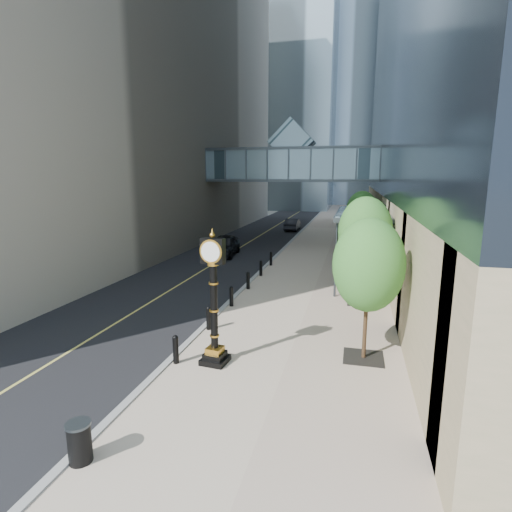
{
  "coord_description": "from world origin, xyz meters",
  "views": [
    {
      "loc": [
        3.07,
        -10.77,
        6.39
      ],
      "look_at": [
        -0.95,
        5.41,
        3.07
      ],
      "focal_mm": 28.0,
      "sensor_mm": 36.0,
      "label": 1
    }
  ],
  "objects_px": {
    "car_near": "(224,245)",
    "car_far": "(293,224)",
    "street_clock": "(214,308)",
    "trash_bin": "(80,443)",
    "pedestrian": "(364,283)"
  },
  "relations": [
    {
      "from": "street_clock",
      "to": "car_near",
      "type": "xyz_separation_m",
      "value": [
        -5.84,
        18.61,
        -1.18
      ]
    },
    {
      "from": "trash_bin",
      "to": "pedestrian",
      "type": "distance_m",
      "value": 15.8
    },
    {
      "from": "trash_bin",
      "to": "car_far",
      "type": "bearing_deg",
      "value": 92.1
    },
    {
      "from": "car_near",
      "to": "car_far",
      "type": "bearing_deg",
      "value": 74.05
    },
    {
      "from": "car_far",
      "to": "car_near",
      "type": "bearing_deg",
      "value": 79.75
    },
    {
      "from": "street_clock",
      "to": "trash_bin",
      "type": "distance_m",
      "value": 5.72
    },
    {
      "from": "trash_bin",
      "to": "street_clock",
      "type": "bearing_deg",
      "value": 76.41
    },
    {
      "from": "street_clock",
      "to": "car_far",
      "type": "distance_m",
      "value": 35.69
    },
    {
      "from": "street_clock",
      "to": "trash_bin",
      "type": "height_order",
      "value": "street_clock"
    },
    {
      "from": "trash_bin",
      "to": "car_near",
      "type": "xyz_separation_m",
      "value": [
        -4.54,
        23.96,
        0.35
      ]
    },
    {
      "from": "car_near",
      "to": "car_far",
      "type": "relative_size",
      "value": 1.14
    },
    {
      "from": "trash_bin",
      "to": "car_near",
      "type": "height_order",
      "value": "car_near"
    },
    {
      "from": "trash_bin",
      "to": "car_far",
      "type": "xyz_separation_m",
      "value": [
        -1.5,
        40.91,
        0.22
      ]
    },
    {
      "from": "trash_bin",
      "to": "pedestrian",
      "type": "relative_size",
      "value": 0.54
    },
    {
      "from": "trash_bin",
      "to": "pedestrian",
      "type": "xyz_separation_m",
      "value": [
        6.4,
        14.44,
        0.38
      ]
    }
  ]
}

